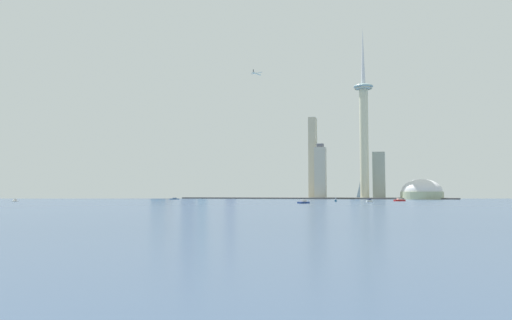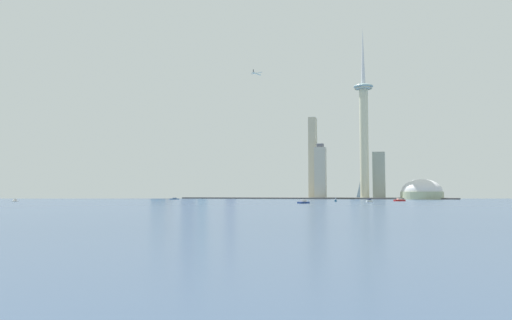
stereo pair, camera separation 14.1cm
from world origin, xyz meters
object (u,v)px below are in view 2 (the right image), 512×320
Objects in this scene: skyscraper_7 at (189,161)px; skyscraper_4 at (379,175)px; skyscraper_3 at (203,164)px; boat_4 at (369,201)px; boat_3 at (400,200)px; stadium_dome at (422,193)px; skyscraper_0 at (169,181)px; boat_5 at (174,199)px; observation_tower at (364,123)px; boat_2 at (336,200)px; skyscraper_8 at (356,183)px; skyscraper_5 at (231,169)px; boat_1 at (15,201)px; boat_0 at (303,202)px; airplane at (257,74)px; skyscraper_6 at (313,158)px; skyscraper_2 at (158,179)px; skyscraper_1 at (320,172)px.

skyscraper_4 is at bearing -1.94° from skyscraper_7.
boat_4 is (388.57, -403.73, -73.72)m from skyscraper_3.
boat_3 is 1.91× the size of boat_4.
stadium_dome is 485.15m from skyscraper_7.
skyscraper_0 reaches higher than boat_5.
observation_tower is 28.34× the size of boat_2.
boat_3 is at bearing -57.41° from boat_5.
skyscraper_4 is at bearing -38.20° from skyscraper_8.
skyscraper_4 is 272.48m from boat_3.
skyscraper_5 reaches higher than boat_4.
boat_1 is (-418.81, -421.96, -141.73)m from observation_tower.
stadium_dome is at bearing -9.78° from skyscraper_0.
boat_3 is 87.48m from boat_4.
boat_4 is at bearing 0.41° from boat_0.
boat_2 reaches higher than boat_1.
skyscraper_3 is 342.94m from skyscraper_8.
skyscraper_3 reaches higher than boat_2.
skyscraper_0 is 2.91× the size of airplane.
skyscraper_4 is 0.68× the size of skyscraper_5.
boat_2 is at bearing -59.37° from boat_1.
airplane reaches higher than boat_5.
skyscraper_5 is at bearing 168.08° from skyscraper_6.
boat_1 is 514.25m from boat_3.
boat_1 is at bearing -95.42° from skyscraper_7.
skyscraper_2 is 0.69× the size of skyscraper_5.
boat_3 is at bearing -57.47° from skyscraper_1.
boat_0 is 0.91× the size of boat_3.
skyscraper_8 is at bearing -25.92° from boat_1.
skyscraper_6 reaches higher than stadium_dome.
skyscraper_2 is 6.19× the size of boat_5.
boat_2 is 0.79× the size of boat_5.
boat_3 is 388.73m from boat_5.
stadium_dome is 309.18m from boat_4.
skyscraper_8 reaches higher than boat_5.
boat_4 is at bearing -69.13° from skyscraper_6.
skyscraper_3 is 1.71× the size of skyscraper_4.
boat_5 is at bearing -161.94° from stadium_dome.
boat_1 is at bearing -126.37° from skyscraper_6.
skyscraper_8 is 368.24m from boat_5.
skyscraper_3 is at bearing 7.83° from skyscraper_0.
boat_3 is 404.64m from airplane.
skyscraper_8 is (-122.56, 82.87, 19.52)m from stadium_dome.
skyscraper_7 reaches higher than skyscraper_3.
skyscraper_7 is (-375.34, 36.43, -61.89)m from observation_tower.
boat_4 is (64.46, 100.42, 0.04)m from boat_0.
skyscraper_5 reaches higher than boat_5.
skyscraper_0 is 0.45× the size of skyscraper_7.
skyscraper_6 reaches higher than boat_4.
stadium_dome is 0.71× the size of skyscraper_1.
stadium_dome is 655.37m from boat_1.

